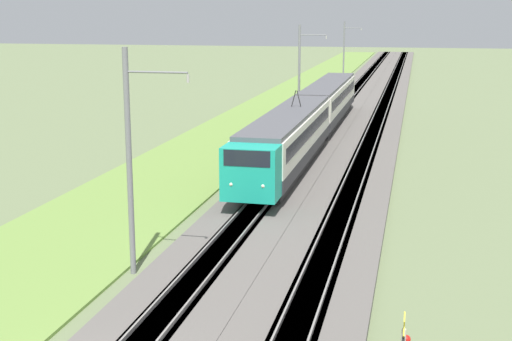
# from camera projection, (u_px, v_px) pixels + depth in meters

# --- Properties ---
(ballast_main) EXTENTS (240.00, 4.40, 0.30)m
(ballast_main) POSITION_uv_depth(u_px,v_px,m) (330.00, 120.00, 66.51)
(ballast_main) COLOR #605B56
(ballast_main) RESTS_ON ground
(ballast_adjacent) EXTENTS (240.00, 4.40, 0.30)m
(ballast_adjacent) POSITION_uv_depth(u_px,v_px,m) (378.00, 122.00, 65.56)
(ballast_adjacent) COLOR #605B56
(ballast_adjacent) RESTS_ON ground
(track_main) EXTENTS (240.00, 1.57, 0.45)m
(track_main) POSITION_uv_depth(u_px,v_px,m) (330.00, 120.00, 66.51)
(track_main) COLOR #4C4238
(track_main) RESTS_ON ground
(track_adjacent) EXTENTS (240.00, 1.57, 0.45)m
(track_adjacent) POSITION_uv_depth(u_px,v_px,m) (378.00, 122.00, 65.56)
(track_adjacent) COLOR #4C4238
(track_adjacent) RESTS_ON ground
(grass_verge) EXTENTS (240.00, 8.07, 0.12)m
(grass_verge) POSITION_uv_depth(u_px,v_px,m) (256.00, 119.00, 68.06)
(grass_verge) COLOR olive
(grass_verge) RESTS_ON ground
(passenger_train) EXTENTS (42.11, 2.88, 4.98)m
(passenger_train) POSITION_uv_depth(u_px,v_px,m) (312.00, 115.00, 54.25)
(passenger_train) COLOR #19A88E
(passenger_train) RESTS_ON ground
(catenary_mast_near) EXTENTS (0.22, 2.56, 8.75)m
(catenary_mast_near) POSITION_uv_depth(u_px,v_px,m) (131.00, 160.00, 26.89)
(catenary_mast_near) COLOR slate
(catenary_mast_near) RESTS_ON ground
(catenary_mast_mid) EXTENTS (0.22, 2.56, 8.95)m
(catenary_mast_mid) POSITION_uv_depth(u_px,v_px,m) (300.00, 73.00, 64.63)
(catenary_mast_mid) COLOR slate
(catenary_mast_mid) RESTS_ON ground
(catenary_mast_far) EXTENTS (0.22, 2.56, 8.78)m
(catenary_mast_far) POSITION_uv_depth(u_px,v_px,m) (344.00, 51.00, 102.40)
(catenary_mast_far) COLOR slate
(catenary_mast_far) RESTS_ON ground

